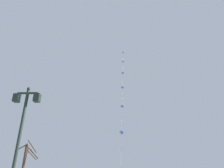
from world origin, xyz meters
name	(u,v)px	position (x,y,z in m)	size (l,w,h in m)	color
twin_lantern_lamp_post	(23,120)	(-3.07, 7.20, 3.62)	(1.27, 0.28, 5.26)	#1E2D23
kite_train	(122,88)	(2.10, 23.63, 12.22)	(1.47, 15.71, 23.31)	brown
bare_tree	(24,164)	(-6.56, 15.93, 2.04)	(1.83, 1.26, 4.04)	#4C3826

